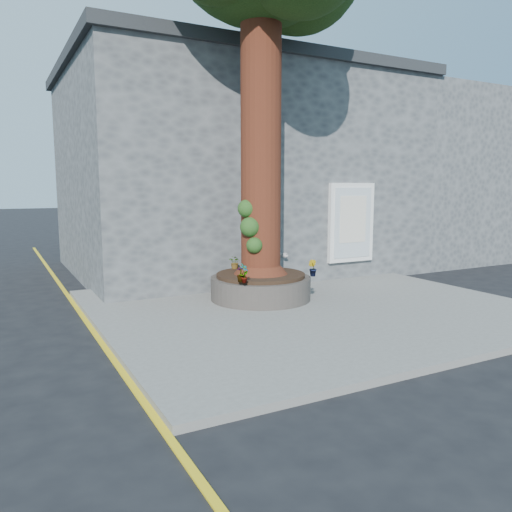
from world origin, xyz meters
name	(u,v)px	position (x,y,z in m)	size (l,w,h in m)	color
ground	(274,330)	(0.00, 0.00, 0.00)	(120.00, 120.00, 0.00)	black
pavement	(310,307)	(1.50, 1.00, 0.06)	(9.00, 8.00, 0.12)	slate
yellow_line	(98,339)	(-3.05, 1.00, 0.00)	(0.10, 30.00, 0.01)	yellow
stone_shop	(231,173)	(2.50, 7.20, 3.16)	(10.30, 8.30, 6.30)	#46484A
neighbour_shop	(410,179)	(10.50, 7.20, 3.00)	(6.00, 8.00, 6.00)	#46484A
planter	(261,286)	(0.80, 2.00, 0.41)	(2.30, 2.30, 0.60)	black
man	(256,257)	(1.40, 3.38, 0.90)	(0.57, 0.37, 1.56)	#141F38
woman	(274,258)	(1.80, 3.12, 0.87)	(0.73, 0.57, 1.50)	#AEA9A6
shopping_bag	(266,281)	(1.62, 3.24, 0.26)	(0.20, 0.12, 0.28)	white
plant_a	(244,273)	(-0.05, 1.15, 0.92)	(0.22, 0.15, 0.41)	gray
plant_b	(312,268)	(1.65, 1.15, 0.90)	(0.20, 0.20, 0.37)	gray
plant_c	(241,274)	(-0.05, 1.29, 0.89)	(0.19, 0.19, 0.34)	gray
plant_d	(235,262)	(0.56, 2.85, 0.88)	(0.29, 0.26, 0.32)	gray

